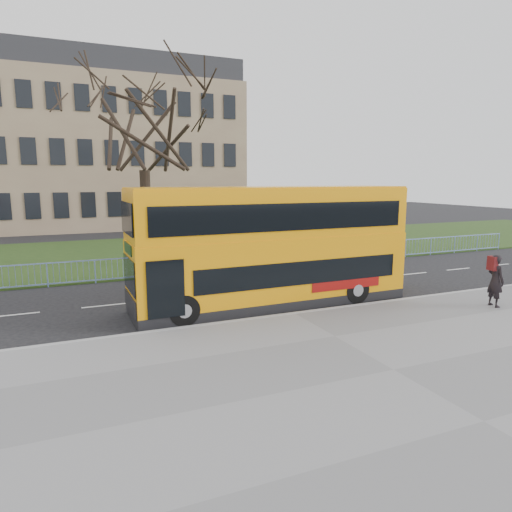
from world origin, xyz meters
The scene contains 9 objects.
ground centered at (0.00, 0.00, 0.00)m, with size 120.00×120.00×0.00m, color black.
pavement centered at (0.00, -6.75, 0.06)m, with size 80.00×10.50×0.12m, color slate.
kerb centered at (0.00, -1.55, 0.07)m, with size 80.00×0.20×0.14m, color #99999C.
grass_verge centered at (0.00, 14.30, 0.04)m, with size 80.00×15.40×0.08m, color #1E3714.
guard_railing centered at (0.00, 6.60, 0.55)m, with size 40.00×0.12×1.10m, color #7E9DE0, non-canonical shape.
bare_tree centered at (-3.00, 10.00, 6.18)m, with size 8.53×8.53×12.19m, color black, non-canonical shape.
civic_building centered at (-5.00, 35.00, 7.00)m, with size 30.00×15.00×14.00m, color #896F57.
yellow_bus centered at (-0.05, 0.14, 2.36)m, with size 10.54×2.66×4.40m.
pedestrian centered at (7.15, -3.66, 1.08)m, with size 0.70×0.46×1.92m, color black.
Camera 1 is at (-7.26, -15.13, 4.75)m, focal length 32.00 mm.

